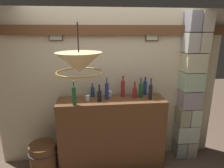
{
  "coord_description": "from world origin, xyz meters",
  "views": [
    {
      "loc": [
        -0.28,
        -1.82,
        2.1
      ],
      "look_at": [
        0.0,
        0.76,
        1.38
      ],
      "focal_mm": 30.66,
      "sensor_mm": 36.0,
      "label": 1
    }
  ],
  "objects": [
    {
      "name": "liquor_bottle_brandy",
      "position": [
        0.35,
        0.86,
        1.22
      ],
      "size": [
        0.06,
        0.06,
        0.25
      ],
      "color": "maroon",
      "rests_on": "bar_shelf_unit"
    },
    {
      "name": "liquor_bottle_gin",
      "position": [
        -0.28,
        0.97,
        1.21
      ],
      "size": [
        0.06,
        0.06,
        0.22
      ],
      "color": "navy",
      "rests_on": "bar_shelf_unit"
    },
    {
      "name": "panelled_rear_partition",
      "position": [
        -0.0,
        1.1,
        1.28
      ],
      "size": [
        3.51,
        0.15,
        2.42
      ],
      "color": "beige",
      "rests_on": "ground"
    },
    {
      "name": "liquor_bottle_bourbon",
      "position": [
        0.54,
        0.98,
        1.24
      ],
      "size": [
        0.06,
        0.06,
        0.29
      ],
      "color": "navy",
      "rests_on": "bar_shelf_unit"
    },
    {
      "name": "glass_tumbler_highball",
      "position": [
        -0.01,
        0.98,
        1.16
      ],
      "size": [
        0.07,
        0.07,
        0.08
      ],
      "color": "silver",
      "rests_on": "bar_shelf_unit"
    },
    {
      "name": "liquor_bottle_vermouth",
      "position": [
        0.18,
        0.93,
        1.26
      ],
      "size": [
        0.06,
        0.06,
        0.32
      ],
      "color": "maroon",
      "rests_on": "bar_shelf_unit"
    },
    {
      "name": "glass_tumbler_rocks",
      "position": [
        -0.35,
        0.8,
        1.17
      ],
      "size": [
        0.06,
        0.06,
        0.08
      ],
      "color": "silver",
      "rests_on": "bar_shelf_unit"
    },
    {
      "name": "liquor_bottle_whiskey",
      "position": [
        0.56,
        0.76,
        1.25
      ],
      "size": [
        0.05,
        0.05,
        0.32
      ],
      "color": "black",
      "rests_on": "bar_shelf_unit"
    },
    {
      "name": "wooden_barrel",
      "position": [
        -1.02,
        0.7,
        0.26
      ],
      "size": [
        0.41,
        0.41,
        0.51
      ],
      "color": "brown",
      "rests_on": "ground"
    },
    {
      "name": "stone_pillar",
      "position": [
        1.28,
        0.97,
        1.18
      ],
      "size": [
        0.36,
        0.31,
        2.36
      ],
      "color": "gray",
      "rests_on": "ground"
    },
    {
      "name": "liquor_bottle_scotch",
      "position": [
        -0.07,
        0.84,
        1.25
      ],
      "size": [
        0.05,
        0.05,
        0.34
      ],
      "color": "navy",
      "rests_on": "bar_shelf_unit"
    },
    {
      "name": "pendant_lamp",
      "position": [
        -0.39,
        -0.0,
        1.8
      ],
      "size": [
        0.45,
        0.45,
        0.47
      ],
      "color": "beige"
    },
    {
      "name": "liquor_bottle_mezcal",
      "position": [
        0.44,
        0.86,
        1.24
      ],
      "size": [
        0.06,
        0.06,
        0.3
      ],
      "color": "#195126",
      "rests_on": "bar_shelf_unit"
    },
    {
      "name": "liquor_bottle_tequila",
      "position": [
        -0.52,
        0.65,
        1.26
      ],
      "size": [
        0.05,
        0.05,
        0.34
      ],
      "color": "#1B4B24",
      "rests_on": "bar_shelf_unit"
    },
    {
      "name": "liquor_bottle_amaro",
      "position": [
        -0.18,
        0.76,
        1.21
      ],
      "size": [
        0.06,
        0.06,
        0.25
      ],
      "color": "black",
      "rests_on": "bar_shelf_unit"
    },
    {
      "name": "bar_shelf_unit",
      "position": [
        0.0,
        0.81,
        0.56
      ],
      "size": [
        1.58,
        0.42,
        1.13
      ],
      "primitive_type": "cube",
      "color": "brown",
      "rests_on": "ground"
    }
  ]
}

